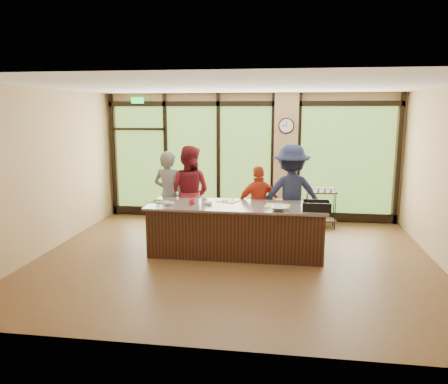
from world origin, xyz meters
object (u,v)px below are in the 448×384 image
(flower_stand, at_px, (184,210))
(roasting_pan, at_px, (316,208))
(cook_right, at_px, (291,195))
(cook_left, at_px, (169,196))
(bar_cart, at_px, (321,204))
(island_base, at_px, (236,230))

(flower_stand, bearing_deg, roasting_pan, -12.84)
(roasting_pan, bearing_deg, cook_right, 113.33)
(cook_right, distance_m, flower_stand, 2.72)
(cook_left, relative_size, cook_right, 0.93)
(cook_right, xyz_separation_m, roasting_pan, (0.43, -0.99, -0.02))
(roasting_pan, height_order, bar_cart, roasting_pan)
(cook_left, xyz_separation_m, roasting_pan, (2.86, -0.93, 0.05))
(island_base, bearing_deg, cook_left, 154.15)
(roasting_pan, bearing_deg, island_base, 170.96)
(flower_stand, bearing_deg, island_base, -29.03)
(roasting_pan, bearing_deg, flower_stand, 143.57)
(flower_stand, bearing_deg, cook_right, -0.99)
(island_base, xyz_separation_m, cook_right, (0.98, 0.77, 0.54))
(roasting_pan, xyz_separation_m, bar_cart, (0.25, 2.32, -0.42))
(island_base, xyz_separation_m, roasting_pan, (1.41, -0.22, 0.52))
(island_base, bearing_deg, cook_right, 38.15)
(roasting_pan, distance_m, flower_stand, 3.58)
(cook_right, bearing_deg, flower_stand, -34.84)
(island_base, bearing_deg, roasting_pan, -8.97)
(cook_right, height_order, bar_cart, cook_right)
(roasting_pan, relative_size, bar_cart, 0.52)
(cook_right, distance_m, roasting_pan, 1.08)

